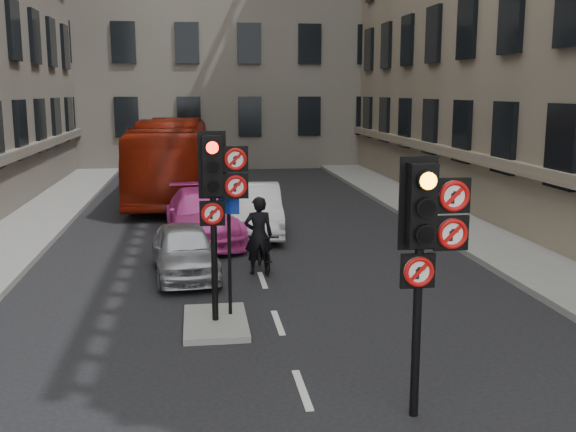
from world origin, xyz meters
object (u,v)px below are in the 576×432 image
object	(u,v)px
car_silver	(185,250)
info_sign	(229,239)
signal_far	(217,186)
motorcyclist	(259,235)
bus_red	(171,159)
car_pink	(203,215)
signal_near	(427,233)
motorcycle	(263,251)
car_white	(254,209)

from	to	relation	value
car_silver	info_sign	distance (m)	3.68
signal_far	motorcyclist	size ratio (longest dim) A/B	1.86
car_silver	bus_red	world-z (taller)	bus_red
signal_far	car_pink	world-z (taller)	signal_far
signal_near	car_silver	bearing A→B (deg)	113.20
motorcycle	info_sign	distance (m)	3.91
car_pink	car_white	bearing A→B (deg)	19.85
signal_far	motorcycle	world-z (taller)	signal_far
car_white	motorcyclist	xyz separation A→B (m)	(-0.30, -4.75, 0.19)
car_silver	motorcycle	distance (m)	1.94
motorcyclist	info_sign	world-z (taller)	info_sign
motorcycle	motorcyclist	bearing A→B (deg)	-120.91
bus_red	motorcycle	distance (m)	12.63
car_pink	motorcycle	size ratio (longest dim) A/B	3.14
signal_near	car_white	world-z (taller)	signal_near
motorcycle	info_sign	xyz separation A→B (m)	(-1.00, -3.60, 1.13)
bus_red	motorcyclist	distance (m)	12.84
motorcycle	signal_far	bearing A→B (deg)	-112.94
car_silver	motorcyclist	size ratio (longest dim) A/B	1.93
car_silver	car_pink	distance (m)	3.97
signal_near	motorcycle	distance (m)	8.28
car_silver	motorcycle	xyz separation A→B (m)	(1.92, 0.18, -0.14)
signal_far	motorcyclist	bearing A→B (deg)	73.27
car_white	car_pink	bearing A→B (deg)	-152.77
signal_far	car_pink	bearing A→B (deg)	91.50
signal_near	signal_far	xyz separation A→B (m)	(-2.60, 4.00, 0.12)
car_silver	motorcycle	size ratio (longest dim) A/B	2.26
bus_red	motorcyclist	size ratio (longest dim) A/B	6.09
car_white	bus_red	world-z (taller)	bus_red
signal_far	motorcycle	xyz separation A→B (m)	(1.22, 3.89, -2.21)
info_sign	car_pink	bearing A→B (deg)	107.92
motorcycle	motorcyclist	world-z (taller)	motorcyclist
car_silver	car_white	xyz separation A→B (m)	(2.09, 4.66, 0.14)
signal_near	signal_far	bearing A→B (deg)	123.02
signal_near	info_sign	distance (m)	5.00
signal_far	info_sign	xyz separation A→B (m)	(0.21, 0.29, -1.08)
car_pink	motorcyclist	size ratio (longest dim) A/B	2.68
bus_red	info_sign	world-z (taller)	bus_red
motorcyclist	info_sign	bearing A→B (deg)	73.90
signal_far	car_silver	world-z (taller)	signal_far
signal_far	motorcyclist	xyz separation A→B (m)	(1.09, 3.62, -1.74)
signal_far	bus_red	distance (m)	16.29
bus_red	info_sign	size ratio (longest dim) A/B	5.04
signal_near	car_pink	xyz separation A→B (m)	(-2.80, 11.65, -1.84)
signal_near	signal_far	world-z (taller)	signal_far
motorcycle	info_sign	size ratio (longest dim) A/B	0.71
signal_far	info_sign	world-z (taller)	signal_far
car_white	motorcycle	distance (m)	4.49
car_pink	motorcyclist	world-z (taller)	motorcyclist
car_silver	car_white	world-z (taller)	car_white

